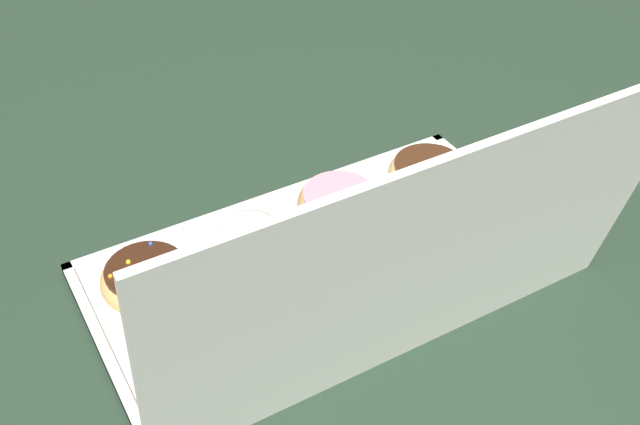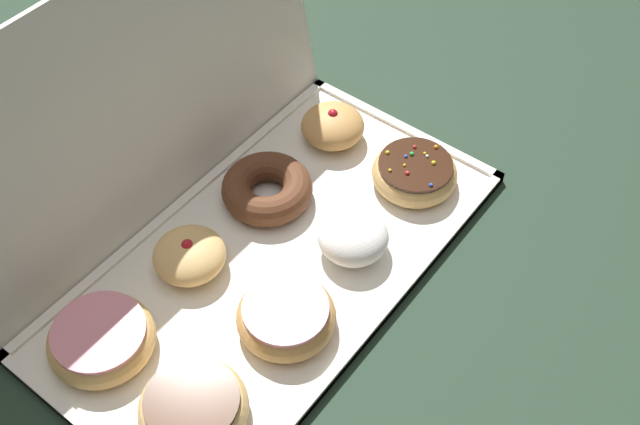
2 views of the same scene
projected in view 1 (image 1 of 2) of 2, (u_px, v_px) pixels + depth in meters
The scene contains 11 objects.
ground_plane at pixel (325, 268), 0.96m from camera, with size 3.00×3.00×0.00m, color #233828.
donut_box at pixel (325, 265), 0.96m from camera, with size 0.58×0.31×0.01m.
box_lid_open at pixel (423, 269), 0.74m from camera, with size 0.58×0.32×0.01m, color white.
chocolate_frosted_donut_0 at pixel (429, 174), 1.07m from camera, with size 0.11×0.11×0.04m.
pink_frosted_donut_1 at pixel (339, 203), 1.02m from camera, with size 0.11×0.11×0.04m.
powdered_filled_donut_2 at pixel (250, 236), 0.96m from camera, with size 0.09×0.09×0.05m.
sprinkle_donut_3 at pixel (147, 278), 0.91m from camera, with size 0.11×0.11×0.04m.
pink_frosted_donut_4 at pixel (492, 229), 0.98m from camera, with size 0.12×0.12×0.04m.
jelly_filled_donut_5 at pixel (403, 265), 0.92m from camera, with size 0.09×0.09×0.05m.
chocolate_cake_ring_donut_6 at pixel (302, 306), 0.88m from camera, with size 0.12×0.12×0.04m.
jelly_filled_donut_7 at pixel (189, 351), 0.82m from camera, with size 0.09×0.09×0.05m.
Camera 1 is at (0.35, 0.60, 0.67)m, focal length 43.24 mm.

